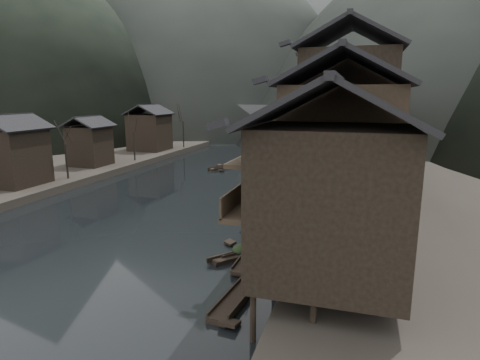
% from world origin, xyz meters
% --- Properties ---
extents(water, '(300.00, 300.00, 0.00)m').
position_xyz_m(water, '(0.00, 0.00, 0.00)').
color(water, black).
rests_on(water, ground).
extents(right_bank, '(40.00, 200.00, 1.80)m').
position_xyz_m(right_bank, '(35.00, 40.00, 0.90)').
color(right_bank, '#2D2823').
rests_on(right_bank, ground).
extents(left_bank, '(40.00, 200.00, 1.20)m').
position_xyz_m(left_bank, '(-35.00, 40.00, 0.60)').
color(left_bank, '#2D2823').
rests_on(left_bank, ground).
extents(stilt_houses, '(9.00, 67.60, 17.08)m').
position_xyz_m(stilt_houses, '(17.28, 19.42, 8.98)').
color(stilt_houses, black).
rests_on(stilt_houses, ground).
extents(left_houses, '(8.10, 53.20, 8.73)m').
position_xyz_m(left_houses, '(-20.50, 20.12, 5.66)').
color(left_houses, black).
rests_on(left_houses, left_bank).
extents(bare_trees, '(3.73, 61.58, 7.45)m').
position_xyz_m(bare_trees, '(-17.00, 17.22, 6.40)').
color(bare_trees, black).
rests_on(bare_trees, left_bank).
extents(moored_sampans, '(3.02, 50.32, 0.47)m').
position_xyz_m(moored_sampans, '(11.85, 15.38, 0.20)').
color(moored_sampans, black).
rests_on(moored_sampans, water).
extents(midriver_boats, '(9.85, 41.22, 0.45)m').
position_xyz_m(midriver_boats, '(2.38, 51.39, 0.20)').
color(midriver_boats, black).
rests_on(midriver_boats, water).
extents(stone_bridge, '(40.00, 6.00, 9.00)m').
position_xyz_m(stone_bridge, '(-0.00, 72.00, 5.11)').
color(stone_bridge, '#4C4C4F').
rests_on(stone_bridge, ground).
extents(hero_sampan, '(4.13, 4.78, 0.44)m').
position_xyz_m(hero_sampan, '(10.80, -0.80, 0.20)').
color(hero_sampan, black).
rests_on(hero_sampan, water).
extents(cargo_heap, '(1.19, 1.56, 0.72)m').
position_xyz_m(cargo_heap, '(10.64, -0.61, 0.80)').
color(cargo_heap, black).
rests_on(cargo_heap, hero_sampan).
extents(boatman, '(0.74, 0.61, 1.73)m').
position_xyz_m(boatman, '(12.00, -2.27, 1.31)').
color(boatman, slate).
rests_on(boatman, hero_sampan).
extents(bamboo_pole, '(0.87, 2.11, 3.79)m').
position_xyz_m(bamboo_pole, '(12.20, -2.27, 4.07)').
color(bamboo_pole, '#8C7A51').
rests_on(bamboo_pole, boatman).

